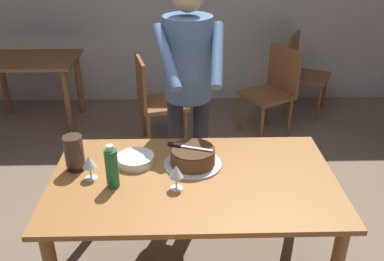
# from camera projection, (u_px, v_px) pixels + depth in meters

# --- Properties ---
(main_dining_table) EXTENTS (1.59, 0.93, 0.75)m
(main_dining_table) POSITION_uv_depth(u_px,v_px,m) (193.00, 193.00, 2.36)
(main_dining_table) COLOR #9E6633
(main_dining_table) RESTS_ON ground_plane
(cake_on_platter) EXTENTS (0.34, 0.34, 0.11)m
(cake_on_platter) POSITION_uv_depth(u_px,v_px,m) (193.00, 157.00, 2.41)
(cake_on_platter) COLOR silver
(cake_on_platter) RESTS_ON main_dining_table
(cake_knife) EXTENTS (0.26, 0.11, 0.02)m
(cake_knife) POSITION_uv_depth(u_px,v_px,m) (181.00, 146.00, 2.40)
(cake_knife) COLOR silver
(cake_knife) RESTS_ON cake_on_platter
(plate_stack) EXTENTS (0.22, 0.22, 0.05)m
(plate_stack) POSITION_uv_depth(u_px,v_px,m) (136.00, 159.00, 2.44)
(plate_stack) COLOR white
(plate_stack) RESTS_ON main_dining_table
(wine_glass_near) EXTENTS (0.08, 0.08, 0.14)m
(wine_glass_near) POSITION_uv_depth(u_px,v_px,m) (176.00, 172.00, 2.17)
(wine_glass_near) COLOR silver
(wine_glass_near) RESTS_ON main_dining_table
(wine_glass_far) EXTENTS (0.08, 0.08, 0.14)m
(wine_glass_far) POSITION_uv_depth(u_px,v_px,m) (89.00, 162.00, 2.26)
(wine_glass_far) COLOR silver
(wine_glass_far) RESTS_ON main_dining_table
(water_bottle) EXTENTS (0.07, 0.07, 0.25)m
(water_bottle) POSITION_uv_depth(u_px,v_px,m) (112.00, 168.00, 2.19)
(water_bottle) COLOR #1E6B38
(water_bottle) RESTS_ON main_dining_table
(hurricane_lamp) EXTENTS (0.11, 0.11, 0.21)m
(hurricane_lamp) POSITION_uv_depth(u_px,v_px,m) (74.00, 153.00, 2.35)
(hurricane_lamp) COLOR black
(hurricane_lamp) RESTS_ON main_dining_table
(person_cutting_cake) EXTENTS (0.46, 0.57, 1.72)m
(person_cutting_cake) POSITION_uv_depth(u_px,v_px,m) (188.00, 81.00, 2.77)
(person_cutting_cake) COLOR #2D2D38
(person_cutting_cake) RESTS_ON ground_plane
(background_table) EXTENTS (1.00, 0.70, 0.74)m
(background_table) POSITION_uv_depth(u_px,v_px,m) (31.00, 73.00, 4.39)
(background_table) COLOR brown
(background_table) RESTS_ON ground_plane
(background_chair_0) EXTENTS (0.53, 0.53, 0.90)m
(background_chair_0) POSITION_uv_depth(u_px,v_px,m) (155.00, 99.00, 4.00)
(background_chair_0) COLOR brown
(background_chair_0) RESTS_ON ground_plane
(background_chair_1) EXTENTS (0.60, 0.60, 0.90)m
(background_chair_1) POSITION_uv_depth(u_px,v_px,m) (273.00, 88.00, 4.24)
(background_chair_1) COLOR brown
(background_chair_1) RESTS_ON ground_plane
(background_chair_2) EXTENTS (0.59, 0.59, 0.90)m
(background_chair_2) POSITION_uv_depth(u_px,v_px,m) (302.00, 70.00, 4.73)
(background_chair_2) COLOR brown
(background_chair_2) RESTS_ON ground_plane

